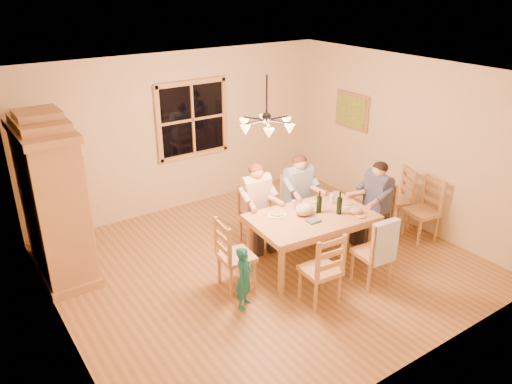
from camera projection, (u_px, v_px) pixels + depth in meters
floor at (265, 264)px, 7.17m from camera, size 5.50×5.50×0.00m
ceiling at (267, 75)px, 6.09m from camera, size 5.50×5.00×0.02m
wall_back at (182, 132)px, 8.52m from camera, size 5.50×0.02×2.70m
wall_left at (51, 232)px, 5.21m from camera, size 0.02×5.00×2.70m
wall_right at (405, 141)px, 8.04m from camera, size 0.02×5.00×2.70m
window at (192, 119)px, 8.52m from camera, size 1.30×0.06×1.30m
painting at (352, 111)px, 8.83m from camera, size 0.06×0.78×0.64m
chandelier at (266, 124)px, 6.33m from camera, size 0.77×0.68×0.71m
armoire at (54, 203)px, 6.58m from camera, size 0.66×1.40×2.30m
dining_table at (311, 222)px, 6.94m from camera, size 1.78×1.18×0.76m
chair_far_left at (256, 228)px, 7.53m from camera, size 0.47×0.45×0.99m
chair_far_right at (298, 217)px, 7.87m from camera, size 0.47×0.45×0.99m
chair_near_left at (320, 280)px, 6.25m from camera, size 0.47×0.45×0.99m
chair_near_right at (371, 263)px, 6.64m from camera, size 0.47×0.45×0.99m
chair_end_left at (237, 266)px, 6.55m from camera, size 0.45×0.47×0.99m
chair_end_right at (374, 225)px, 7.62m from camera, size 0.45×0.47×0.99m
adult_woman at (256, 196)px, 7.32m from camera, size 0.42×0.45×0.87m
adult_plaid_man at (299, 186)px, 7.66m from camera, size 0.42×0.45×0.87m
adult_slate_man at (377, 193)px, 7.40m from camera, size 0.45×0.42×0.87m
towel at (384, 243)px, 6.32m from camera, size 0.39×0.13×0.58m
wine_bottle_a at (319, 202)px, 6.92m from camera, size 0.08×0.08×0.33m
wine_bottle_b at (340, 203)px, 6.89m from camera, size 0.08×0.08×0.33m
plate_woman at (277, 215)px, 6.90m from camera, size 0.26×0.26×0.02m
plate_plaid at (311, 203)px, 7.26m from camera, size 0.26×0.26×0.02m
plate_slate at (347, 204)px, 7.22m from camera, size 0.26×0.26×0.02m
wine_glass_a at (294, 205)px, 7.05m from camera, size 0.06×0.06×0.14m
wine_glass_b at (332, 199)px, 7.24m from camera, size 0.06×0.06×0.14m
cap at (355, 210)px, 6.93m from camera, size 0.20×0.20×0.11m
napkin at (313, 221)px, 6.72m from camera, size 0.19×0.15×0.03m
cloth_bundle at (305, 210)px, 6.89m from camera, size 0.28×0.22×0.15m
child at (244, 278)px, 6.11m from camera, size 0.36×0.34×0.83m
chair_spare_front at (420, 221)px, 7.76m from camera, size 0.48×0.50×0.99m
chair_spare_back at (394, 209)px, 8.16m from camera, size 0.55×0.57×0.99m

